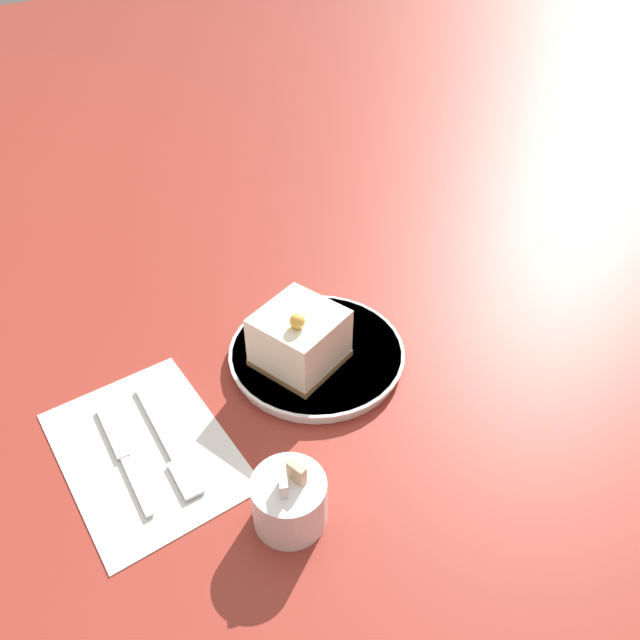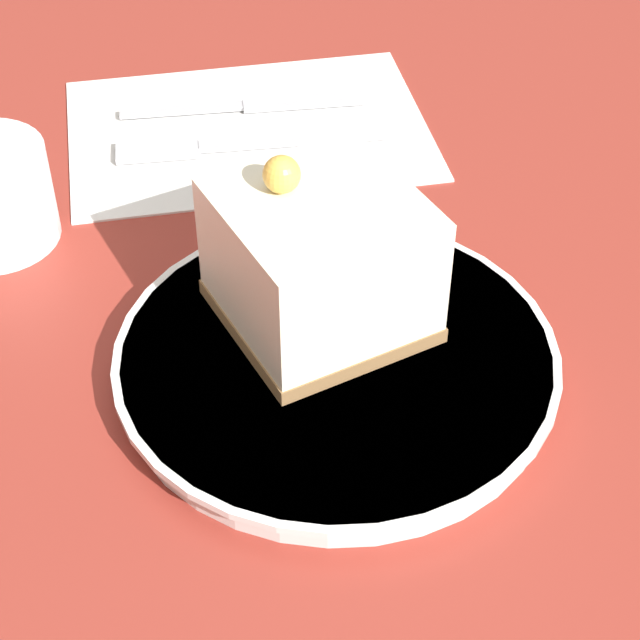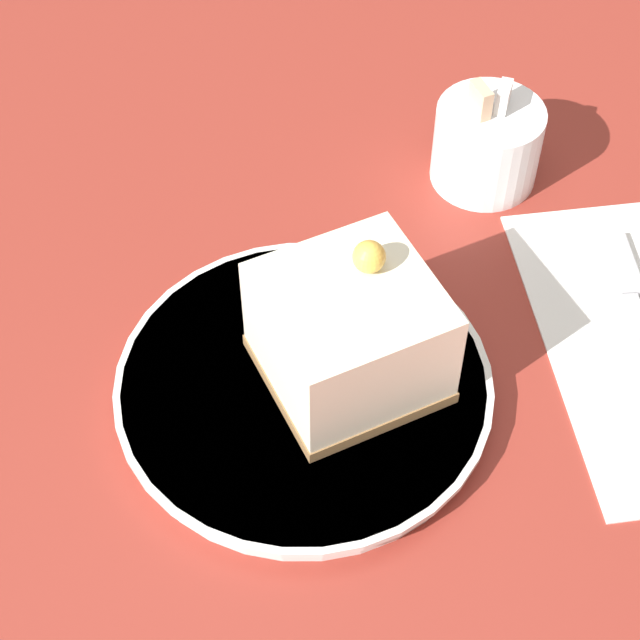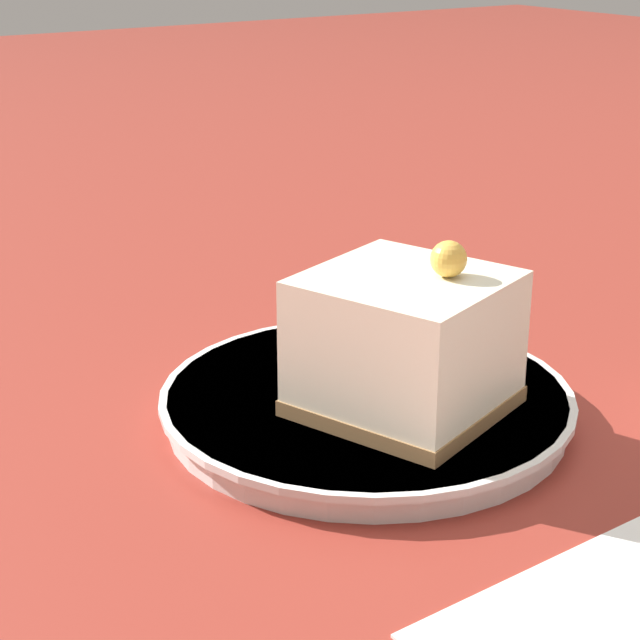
% 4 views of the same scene
% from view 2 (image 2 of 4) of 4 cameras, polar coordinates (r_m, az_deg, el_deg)
% --- Properties ---
extents(ground_plane, '(4.00, 4.00, 0.00)m').
position_cam_2_polar(ground_plane, '(0.54, 1.79, -3.81)').
color(ground_plane, maroon).
extents(plate, '(0.23, 0.23, 0.02)m').
position_cam_2_polar(plate, '(0.54, 0.87, -2.19)').
color(plate, silver).
rests_on(plate, ground_plane).
extents(cake_slice, '(0.12, 0.12, 0.09)m').
position_cam_2_polar(cake_slice, '(0.53, -0.00, 3.17)').
color(cake_slice, olive).
rests_on(cake_slice, plate).
extents(napkin, '(0.18, 0.25, 0.00)m').
position_cam_2_polar(napkin, '(0.74, -3.85, 10.16)').
color(napkin, white).
rests_on(napkin, ground_plane).
extents(fork, '(0.02, 0.18, 0.00)m').
position_cam_2_polar(fork, '(0.71, -4.93, 9.29)').
color(fork, '#B2B2B7').
rests_on(fork, napkin).
extents(knife, '(0.02, 0.17, 0.00)m').
position_cam_2_polar(knife, '(0.76, -2.89, 11.43)').
color(knife, '#B2B2B7').
rests_on(knife, napkin).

